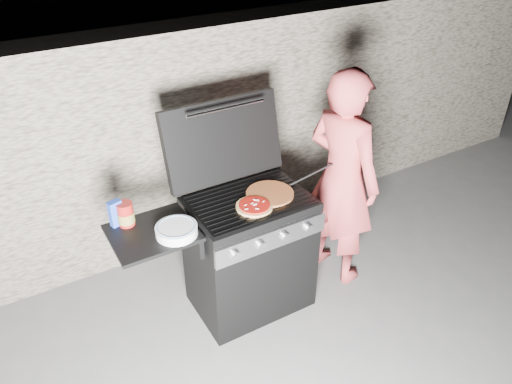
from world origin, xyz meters
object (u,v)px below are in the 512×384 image
sauce_jar (126,214)px  gas_grill (218,265)px  pizza_topped (254,206)px  person (342,179)px

sauce_jar → gas_grill: bearing=-15.4°
pizza_topped → sauce_jar: size_ratio=1.54×
gas_grill → person: person is taller
pizza_topped → sauce_jar: (-0.75, 0.25, 0.05)m
gas_grill → pizza_topped: size_ratio=5.68×
sauce_jar → person: (1.54, -0.16, -0.14)m
pizza_topped → sauce_jar: sauce_jar is taller
pizza_topped → gas_grill: bearing=156.3°
pizza_topped → sauce_jar: bearing=162.0°
gas_grill → person: 1.08m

